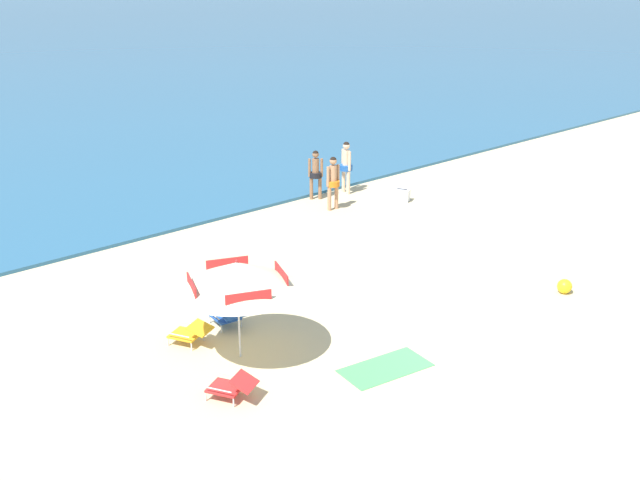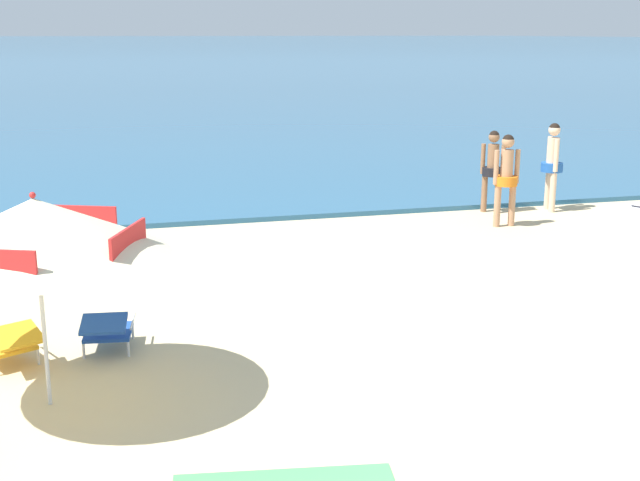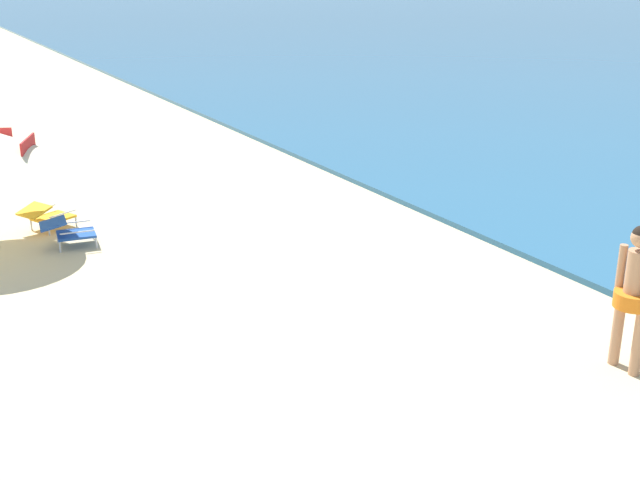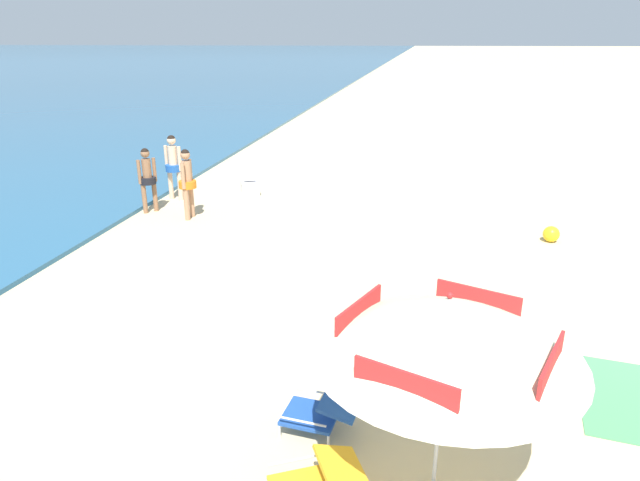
# 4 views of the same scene
# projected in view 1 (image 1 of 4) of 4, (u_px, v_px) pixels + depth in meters

# --- Properties ---
(ground_plane) EXTENTS (800.00, 800.00, 0.00)m
(ground_plane) POSITION_uv_depth(u_px,v_px,m) (496.00, 345.00, 16.02)
(ground_plane) COLOR #CCB78C
(beach_umbrella_striped_main) EXTENTS (2.65, 2.65, 2.12)m
(beach_umbrella_striped_main) POSITION_uv_depth(u_px,v_px,m) (237.00, 276.00, 14.95)
(beach_umbrella_striped_main) COLOR silver
(beach_umbrella_striped_main) RESTS_ON ground
(lounge_chair_under_umbrella) EXTENTS (0.87, 1.02, 0.52)m
(lounge_chair_under_umbrella) POSITION_uv_depth(u_px,v_px,m) (232.00, 386.00, 13.99)
(lounge_chair_under_umbrella) COLOR red
(lounge_chair_under_umbrella) RESTS_ON ground
(lounge_chair_beside_umbrella) EXTENTS (0.85, 1.00, 0.50)m
(lounge_chair_beside_umbrella) POSITION_uv_depth(u_px,v_px,m) (191.00, 332.00, 15.97)
(lounge_chair_beside_umbrella) COLOR gold
(lounge_chair_beside_umbrella) RESTS_ON ground
(lounge_chair_facing_sea) EXTENTS (0.65, 0.91, 0.49)m
(lounge_chair_facing_sea) POSITION_uv_depth(u_px,v_px,m) (228.00, 315.00, 16.71)
(lounge_chair_facing_sea) COLOR #1E4799
(lounge_chair_facing_sea) RESTS_ON ground
(person_standing_near_shore) EXTENTS (0.51, 0.42, 1.73)m
(person_standing_near_shore) POSITION_uv_depth(u_px,v_px,m) (333.00, 179.00, 24.25)
(person_standing_near_shore) COLOR tan
(person_standing_near_shore) RESTS_ON ground
(person_standing_beside) EXTENTS (0.41, 0.41, 1.66)m
(person_standing_beside) POSITION_uv_depth(u_px,v_px,m) (316.00, 171.00, 25.32)
(person_standing_beside) COLOR #8C6042
(person_standing_beside) RESTS_ON ground
(person_wading_in) EXTENTS (0.44, 0.52, 1.79)m
(person_wading_in) POSITION_uv_depth(u_px,v_px,m) (346.00, 164.00, 25.96)
(person_wading_in) COLOR beige
(person_wading_in) RESTS_ON ground
(cooler_box) EXTENTS (0.54, 0.60, 0.43)m
(cooler_box) POSITION_uv_depth(u_px,v_px,m) (402.00, 195.00, 25.37)
(cooler_box) COLOR white
(cooler_box) RESTS_ON ground
(beach_ball) EXTENTS (0.35, 0.35, 0.35)m
(beach_ball) POSITION_uv_depth(u_px,v_px,m) (565.00, 286.00, 18.44)
(beach_ball) COLOR yellow
(beach_ball) RESTS_ON ground
(beach_towel) EXTENTS (1.92, 1.17, 0.01)m
(beach_towel) POSITION_uv_depth(u_px,v_px,m) (385.00, 368.00, 15.13)
(beach_towel) COLOR #4C9E5B
(beach_towel) RESTS_ON ground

